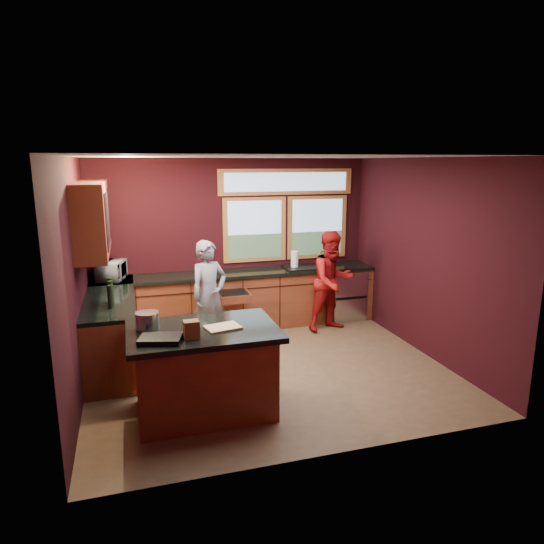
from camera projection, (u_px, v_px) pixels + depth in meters
name	position (u px, v px, depth m)	size (l,w,h in m)	color
floor	(268.00, 368.00, 6.34)	(4.50, 4.50, 0.00)	brown
room_shell	(215.00, 231.00, 6.08)	(4.52, 4.02, 2.71)	black
back_counter	(251.00, 299.00, 7.88)	(4.50, 0.64, 0.93)	#582A15
left_counter	(111.00, 328.00, 6.48)	(0.64, 2.30, 0.93)	#582A15
island	(204.00, 370.00, 5.15)	(1.55, 1.05, 0.95)	#582A15
person_grey	(209.00, 295.00, 6.87)	(0.58, 0.38, 1.58)	slate
person_red	(332.00, 281.00, 7.65)	(0.78, 0.60, 1.60)	#A11213
microwave	(111.00, 270.00, 7.15)	(0.52, 0.35, 0.29)	#999999
potted_plant	(328.00, 255.00, 8.17)	(0.31, 0.27, 0.35)	#999999
paper_towel	(295.00, 260.00, 7.96)	(0.12, 0.12, 0.28)	white
cutting_board	(223.00, 327.00, 5.05)	(0.35, 0.25, 0.02)	tan
stock_pot	(147.00, 321.00, 5.01)	(0.24, 0.24, 0.18)	#ABAAAF
paper_bag	(191.00, 329.00, 4.75)	(0.15, 0.12, 0.18)	brown
black_tray	(160.00, 339.00, 4.68)	(0.40, 0.28, 0.05)	black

